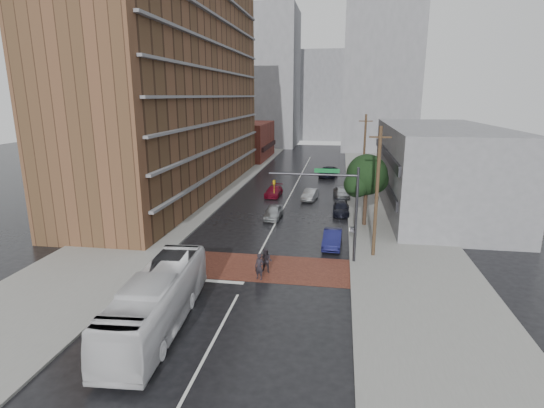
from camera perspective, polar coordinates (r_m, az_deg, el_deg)
The scene contains 24 objects.
ground at distance 30.76m, azimuth -2.84°, elevation -8.82°, with size 160.00×160.00×0.00m, color black.
crosswalk at distance 31.21m, azimuth -2.65°, elevation -8.45°, with size 14.00×5.00×0.02m, color brown.
sidewalk_west at distance 56.76m, azimuth -8.99°, elevation 1.96°, with size 9.00×90.00×0.15m, color gray.
sidewalk_east at distance 54.27m, azimuth 14.78°, elevation 1.09°, with size 9.00×90.00×0.15m, color gray.
apartment_block at distance 55.40m, azimuth -12.46°, elevation 16.02°, with size 10.00×44.00×28.00m, color brown.
storefront_west at distance 84.04m, azimuth -3.25°, elevation 8.48°, with size 8.00×16.00×7.00m, color maroon.
building_east at distance 49.37m, azimuth 21.43°, elevation 4.52°, with size 11.00×26.00×9.00m, color gray.
distant_tower_west at distance 107.58m, azimuth -1.58°, elevation 16.45°, with size 18.00×16.00×32.00m, color gray.
distant_tower_east at distance 100.13m, azimuth 14.43°, elevation 17.32°, with size 16.00×14.00×36.00m, color gray.
distant_tower_center at distance 122.78m, azimuth 6.60°, elevation 14.24°, with size 12.00×10.00×24.00m, color gray.
street_tree at distance 40.43m, azimuth 12.64°, elevation 3.52°, with size 4.20×4.10×6.90m.
signal_mast at distance 31.02m, azimuth 8.65°, elevation 0.46°, with size 6.50×0.30×7.20m.
utility_pole_near at distance 32.51m, azimuth 13.93°, elevation 1.57°, with size 1.60×0.26×10.00m.
utility_pole_far at distance 52.18m, azimuth 12.27°, elevation 6.38°, with size 1.60×0.26×10.00m.
transit_bus at distance 23.89m, azimuth -15.15°, elevation -12.44°, with size 2.57×10.99×3.06m, color silver.
pedestrian_a at distance 28.89m, azimuth -1.73°, elevation -8.44°, with size 0.66×0.44×1.82m, color black.
pedestrian_b at distance 29.93m, azimuth -0.79°, elevation -7.65°, with size 0.85×0.67×1.76m, color #262127.
car_travel_a at distance 42.87m, azimuth 0.20°, elevation -1.07°, with size 1.61×4.01×1.37m, color #A5A9AD.
car_travel_b at distance 50.71m, azimuth 5.16°, elevation 1.27°, with size 1.39×3.98×1.31m, color #A5A9AD.
car_travel_c at distance 52.45m, azimuth 0.23°, elevation 1.74°, with size 1.75×4.31×1.25m, color maroon.
suv_travel at distance 65.90m, azimuth 7.57°, elevation 4.32°, with size 2.45×5.31×1.48m, color black.
car_parked_near at distance 35.31m, azimuth 8.12°, elevation -4.64°, with size 1.46×4.19×1.38m, color #16174D.
car_parked_mid at distance 45.13m, azimuth 9.27°, elevation -0.58°, with size 1.69×4.16×1.21m, color black.
car_parked_far at distance 52.13m, azimuth 9.31°, elevation 1.55°, with size 1.66×4.12×1.40m, color #ACB0B4.
Camera 1 is at (6.00, -27.63, 12.11)m, focal length 28.00 mm.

